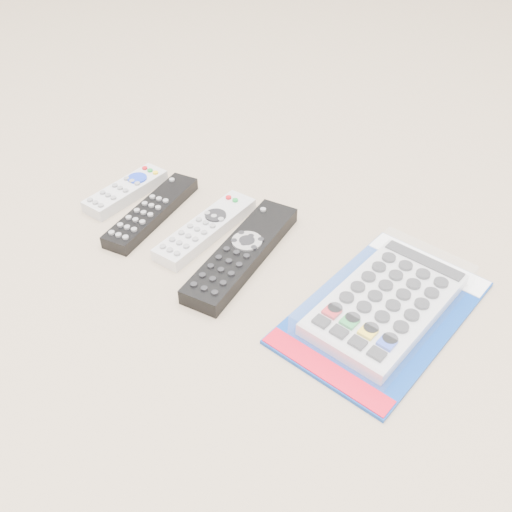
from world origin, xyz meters
The scene contains 5 objects.
remote_small_grey centered at (-0.24, 0.02, 0.01)m, with size 0.06×0.15×0.02m.
remote_slim_black centered at (-0.17, -0.01, 0.01)m, with size 0.05×0.20×0.02m.
remote_silver_dvd centered at (-0.07, 0.00, 0.01)m, with size 0.07×0.19×0.02m.
remote_large_black centered at (0.01, -0.03, 0.01)m, with size 0.06×0.24×0.03m.
jumbo_remote_packaged centered at (0.22, -0.03, 0.02)m, with size 0.22×0.31×0.04m.
Camera 1 is at (0.33, -0.56, 0.52)m, focal length 40.00 mm.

